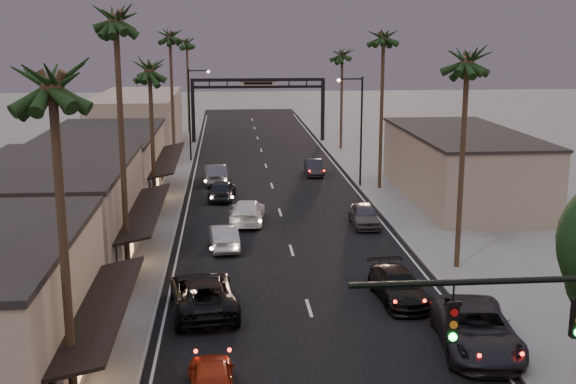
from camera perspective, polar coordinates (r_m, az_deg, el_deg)
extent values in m
plane|color=slate|center=(53.85, -0.87, -0.85)|extent=(200.00, 200.00, 0.00)
cube|color=black|center=(58.71, -1.22, 0.30)|extent=(14.00, 120.00, 0.02)
cube|color=slate|center=(65.70, -9.91, 1.49)|extent=(5.00, 92.00, 0.12)
cube|color=slate|center=(66.75, 6.56, 1.78)|extent=(5.00, 92.00, 0.12)
cube|color=gray|center=(40.57, -18.07, -2.01)|extent=(8.00, 14.00, 5.50)
cube|color=tan|center=(55.95, -14.44, 1.88)|extent=(8.00, 16.00, 5.00)
cube|color=gray|center=(78.38, -11.76, 5.39)|extent=(8.00, 20.00, 6.00)
cube|color=gray|center=(56.05, 13.56, 1.95)|extent=(8.00, 18.00, 5.00)
cylinder|color=black|center=(18.69, 17.70, -6.68)|extent=(8.40, 0.16, 0.16)
cube|color=black|center=(18.52, 12.83, -10.04)|extent=(0.28, 0.22, 1.00)
cube|color=black|center=(82.82, -7.51, 6.27)|extent=(0.40, 0.40, 7.00)
cube|color=black|center=(83.47, 2.76, 6.42)|extent=(0.40, 0.40, 7.00)
cube|color=black|center=(82.49, -2.38, 8.86)|extent=(15.20, 0.35, 0.35)
cube|color=black|center=(82.55, -2.37, 8.30)|extent=(15.20, 0.30, 0.30)
cube|color=beige|center=(82.50, -2.37, 8.58)|extent=(4.20, 0.12, 1.00)
cylinder|color=black|center=(58.81, 5.81, 4.71)|extent=(0.16, 0.16, 9.00)
cylinder|color=black|center=(58.19, 4.92, 8.90)|extent=(2.00, 0.12, 0.12)
sphere|color=#FFD899|center=(58.06, 4.03, 8.80)|extent=(0.30, 0.30, 0.30)
cylinder|color=black|center=(70.78, -7.78, 6.00)|extent=(0.16, 0.16, 9.00)
cylinder|color=black|center=(70.38, -7.06, 9.50)|extent=(2.00, 0.12, 0.12)
sphere|color=#FFD899|center=(70.36, -6.32, 9.44)|extent=(0.30, 0.30, 0.30)
cylinder|color=#38281C|center=(22.93, -17.19, -5.96)|extent=(0.28, 0.28, 11.00)
sphere|color=black|center=(21.82, -18.24, 9.42)|extent=(3.20, 3.20, 3.20)
cylinder|color=#38281C|center=(35.12, -12.93, 2.35)|extent=(0.28, 0.28, 13.00)
sphere|color=black|center=(34.60, -13.52, 14.00)|extent=(3.20, 3.20, 3.20)
cylinder|color=#38281C|center=(49.07, -10.64, 3.56)|extent=(0.28, 0.28, 10.00)
sphere|color=black|center=(48.52, -10.91, 10.10)|extent=(3.20, 3.20, 3.20)
cylinder|color=#38281C|center=(67.73, -9.13, 6.94)|extent=(0.28, 0.28, 12.00)
sphere|color=black|center=(67.41, -9.33, 12.53)|extent=(3.20, 3.20, 3.20)
cylinder|color=#38281C|center=(38.90, 13.56, 1.81)|extent=(0.28, 0.28, 11.00)
sphere|color=black|center=(38.26, 14.04, 10.82)|extent=(3.20, 3.20, 3.20)
cylinder|color=#38281C|center=(57.93, 7.39, 6.04)|extent=(0.28, 0.28, 12.00)
sphere|color=black|center=(57.55, 7.58, 12.58)|extent=(3.20, 3.20, 3.20)
cylinder|color=#38281C|center=(77.58, 4.25, 7.03)|extent=(0.28, 0.28, 10.00)
sphere|color=black|center=(77.23, 4.31, 11.17)|extent=(3.20, 3.20, 3.20)
cylinder|color=#38281C|center=(90.63, -7.90, 8.08)|extent=(0.28, 0.28, 11.00)
sphere|color=black|center=(90.35, -8.02, 11.93)|extent=(3.20, 3.20, 3.20)
imported|color=#9D230B|center=(26.19, -6.05, -14.45)|extent=(1.83, 4.13, 1.38)
imported|color=black|center=(33.46, -6.72, -7.98)|extent=(3.49, 6.37, 1.69)
imported|color=#ABABB0|center=(42.72, -5.09, -3.52)|extent=(1.90, 4.47, 1.43)
imported|color=white|center=(48.18, -3.23, -1.55)|extent=(2.67, 5.49, 1.54)
imported|color=black|center=(54.89, -5.24, 0.19)|extent=(2.33, 4.71, 1.55)
imported|color=#454549|center=(60.59, -5.72, 1.42)|extent=(2.06, 5.14, 1.66)
imported|color=black|center=(30.44, 14.66, -10.41)|extent=(3.63, 6.62, 1.76)
imported|color=black|center=(34.87, 8.71, -7.37)|extent=(2.41, 5.16, 1.46)
imported|color=#434347|center=(47.59, 6.05, -1.83)|extent=(1.82, 4.31, 1.46)
imported|color=black|center=(64.00, 2.06, 1.95)|extent=(1.58, 4.22, 1.38)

